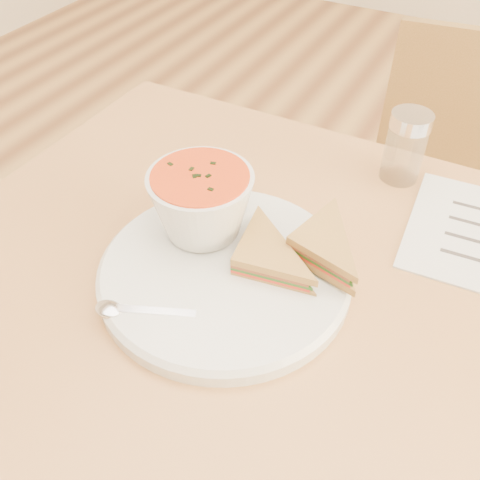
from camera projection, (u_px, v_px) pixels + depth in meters
The scene contains 8 objects.
dining_table at pixel (297, 447), 0.88m from camera, with size 1.00×0.70×0.75m, color brown, non-canonical shape.
chair_far at pixel (433, 229), 1.23m from camera, with size 0.36×0.36×0.80m, color brown, non-canonical shape.
plate at pixel (225, 273), 0.64m from camera, with size 0.30×0.30×0.02m, color silver, non-canonical shape.
soup_bowl at pixel (202, 206), 0.65m from camera, with size 0.13×0.13×0.09m, color silver, non-canonical shape.
sandwich_half_a at pixel (230, 269), 0.61m from camera, with size 0.10×0.10×0.03m, color gold, non-canonical shape.
sandwich_half_b at pixel (286, 246), 0.62m from camera, with size 0.10×0.10×0.03m, color gold, non-canonical shape.
spoon at pixel (152, 312), 0.58m from camera, with size 0.16×0.03×0.01m, color silver, non-canonical shape.
condiment_shaker at pixel (405, 147), 0.76m from camera, with size 0.06×0.06×0.10m, color silver, non-canonical shape.
Camera 1 is at (0.11, -0.40, 1.22)m, focal length 40.00 mm.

